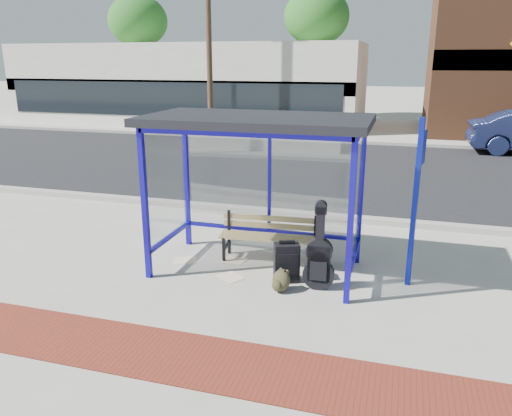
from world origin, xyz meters
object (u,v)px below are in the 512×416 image
(bench, at_px, (270,235))
(backpack, at_px, (280,281))
(suitcase, at_px, (287,262))
(guitar_bag, at_px, (319,259))

(bench, bearing_deg, backpack, -72.32)
(bench, bearing_deg, suitcase, -63.19)
(bench, xyz_separation_m, backpack, (0.45, -1.12, -0.28))
(bench, xyz_separation_m, suitcase, (0.46, -0.75, -0.14))
(bench, height_order, guitar_bag, guitar_bag)
(guitar_bag, distance_m, suitcase, 0.54)
(guitar_bag, height_order, suitcase, guitar_bag)
(bench, relative_size, suitcase, 2.58)
(bench, distance_m, suitcase, 0.89)
(guitar_bag, bearing_deg, suitcase, 162.24)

